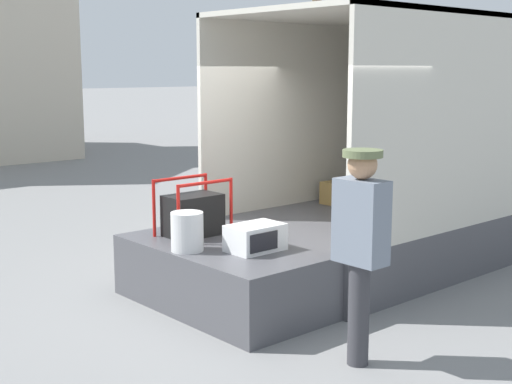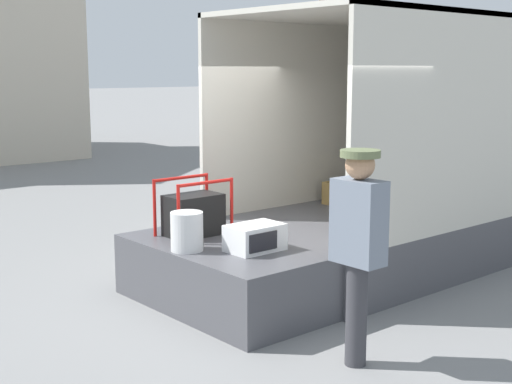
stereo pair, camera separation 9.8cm
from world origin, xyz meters
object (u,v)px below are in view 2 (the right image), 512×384
at_px(box_truck, 475,178).
at_px(utility_pole, 324,5).
at_px(microwave, 255,238).
at_px(orange_bucket, 187,231).
at_px(portable_generator, 195,214).
at_px(worker_person, 358,234).

relative_size(box_truck, utility_pole, 0.83).
height_order(box_truck, microwave, box_truck).
bearing_deg(microwave, orange_bucket, 138.59).
relative_size(orange_bucket, utility_pole, 0.05).
bearing_deg(portable_generator, microwave, -87.51).
height_order(orange_bucket, utility_pole, utility_pole).
bearing_deg(orange_bucket, utility_pole, 38.92).
xyz_separation_m(microwave, orange_bucket, (-0.51, 0.45, 0.06)).
bearing_deg(worker_person, microwave, 83.10).
bearing_deg(microwave, utility_pole, 41.52).
height_order(microwave, utility_pole, utility_pole).
xyz_separation_m(box_truck, microwave, (-4.60, -0.42, -0.10)).
distance_m(box_truck, microwave, 4.62).
bearing_deg(box_truck, orange_bucket, 179.59).
xyz_separation_m(portable_generator, worker_person, (-0.14, -2.48, 0.23)).
bearing_deg(box_truck, worker_person, -158.00).
height_order(box_truck, utility_pole, utility_pole).
relative_size(box_truck, portable_generator, 9.28).
bearing_deg(portable_generator, utility_pole, 38.51).
relative_size(microwave, worker_person, 0.30).
bearing_deg(portable_generator, orange_bucket, -132.64).
bearing_deg(utility_pole, orange_bucket, -141.08).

